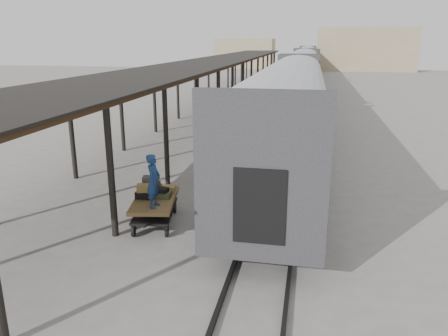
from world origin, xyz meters
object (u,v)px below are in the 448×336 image
at_px(porter, 154,181).
at_px(pedestrian, 217,118).
at_px(luggage_tug, 221,109).
at_px(baggage_cart, 155,205).

relative_size(porter, pedestrian, 1.03).
bearing_deg(luggage_tug, baggage_cart, -63.74).
xyz_separation_m(baggage_cart, pedestrian, (-1.27, 15.30, 0.14)).
height_order(baggage_cart, pedestrian, pedestrian).
distance_m(baggage_cart, pedestrian, 15.36).
bearing_deg(baggage_cart, pedestrian, 84.42).
xyz_separation_m(luggage_tug, pedestrian, (0.69, -4.55, 0.13)).
bearing_deg(pedestrian, porter, 107.11).
relative_size(luggage_tug, pedestrian, 1.19).
relative_size(baggage_cart, luggage_tug, 1.38).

